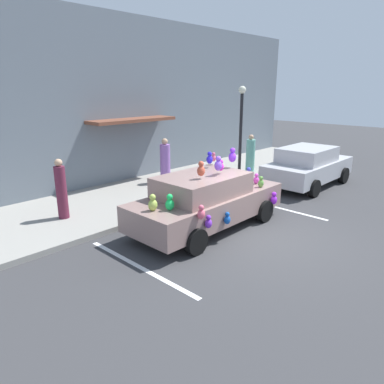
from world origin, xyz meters
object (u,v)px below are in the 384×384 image
object	(u,v)px
teddy_bear_on_sidewalk	(200,185)
pedestrian_walking_past	(250,155)
street_lamp_post	(241,124)
pedestrian_near_shopfront	(61,191)
pedestrian_by_lamp	(165,162)
parked_sedan_behind	(308,166)
plush_covered_car	(207,200)

from	to	relation	value
teddy_bear_on_sidewalk	pedestrian_walking_past	xyz separation A→B (m)	(4.00, 0.66, 0.46)
teddy_bear_on_sidewalk	street_lamp_post	xyz separation A→B (m)	(2.25, -0.03, 1.98)
pedestrian_near_shopfront	teddy_bear_on_sidewalk	bearing A→B (deg)	-13.80
street_lamp_post	pedestrian_by_lamp	distance (m)	3.27
parked_sedan_behind	pedestrian_near_shopfront	bearing A→B (deg)	159.66
plush_covered_car	pedestrian_walking_past	bearing A→B (deg)	24.45
street_lamp_post	teddy_bear_on_sidewalk	bearing A→B (deg)	179.14
teddy_bear_on_sidewalk	street_lamp_post	world-z (taller)	street_lamp_post
pedestrian_near_shopfront	plush_covered_car	bearing A→B (deg)	-51.75
parked_sedan_behind	street_lamp_post	bearing A→B (deg)	130.83
pedestrian_near_shopfront	pedestrian_by_lamp	world-z (taller)	pedestrian_by_lamp
pedestrian_walking_past	pedestrian_by_lamp	xyz separation A→B (m)	(-3.88, 1.32, 0.05)
teddy_bear_on_sidewalk	pedestrian_by_lamp	world-z (taller)	pedestrian_by_lamp
teddy_bear_on_sidewalk	pedestrian_by_lamp	xyz separation A→B (m)	(0.12, 1.98, 0.51)
plush_covered_car	pedestrian_by_lamp	distance (m)	4.62
parked_sedan_behind	pedestrian_near_shopfront	xyz separation A→B (m)	(-8.59, 3.19, 0.17)
parked_sedan_behind	teddy_bear_on_sidewalk	bearing A→B (deg)	152.78
pedestrian_near_shopfront	pedestrian_walking_past	world-z (taller)	pedestrian_near_shopfront
plush_covered_car	teddy_bear_on_sidewalk	xyz separation A→B (m)	(2.05, 2.10, -0.38)
pedestrian_by_lamp	teddy_bear_on_sidewalk	bearing A→B (deg)	-93.58
parked_sedan_behind	pedestrian_by_lamp	size ratio (longest dim) A/B	2.48
pedestrian_walking_past	pedestrian_near_shopfront	bearing A→B (deg)	176.86
teddy_bear_on_sidewalk	pedestrian_near_shopfront	xyz separation A→B (m)	(-4.59, 1.13, 0.53)
pedestrian_near_shopfront	parked_sedan_behind	bearing A→B (deg)	-20.34
plush_covered_car	street_lamp_post	bearing A→B (deg)	25.60
plush_covered_car	street_lamp_post	distance (m)	5.03
parked_sedan_behind	street_lamp_post	xyz separation A→B (m)	(-1.75, 2.02, 1.62)
parked_sedan_behind	pedestrian_by_lamp	distance (m)	5.60
pedestrian_by_lamp	street_lamp_post	bearing A→B (deg)	-43.37
street_lamp_post	parked_sedan_behind	bearing A→B (deg)	-49.17
pedestrian_near_shopfront	pedestrian_walking_past	bearing A→B (deg)	-3.14
plush_covered_car	teddy_bear_on_sidewalk	bearing A→B (deg)	45.60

